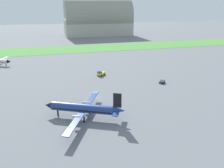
% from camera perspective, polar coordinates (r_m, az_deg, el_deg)
% --- Properties ---
extents(ground_plane, '(600.00, 600.00, 0.00)m').
position_cam_1_polar(ground_plane, '(67.01, -4.39, -3.80)').
color(ground_plane, slate).
extents(grass_taxiway_strip, '(360.00, 28.00, 0.08)m').
position_cam_1_polar(grass_taxiway_strip, '(146.09, -10.93, 8.94)').
color(grass_taxiway_strip, '#549342').
rests_on(grass_taxiway_strip, ground_plane).
extents(airplane_foreground_turboprop, '(19.64, 22.59, 7.33)m').
position_cam_1_polar(airplane_foreground_turboprop, '(55.10, -7.38, -6.31)').
color(airplane_foreground_turboprop, navy).
rests_on(airplane_foreground_turboprop, ground_plane).
extents(pushback_tug_near_gate, '(3.88, 3.74, 1.95)m').
position_cam_1_polar(pushback_tug_near_gate, '(88.53, -2.92, 2.81)').
color(pushback_tug_near_gate, yellow).
rests_on(pushback_tug_near_gate, ground_plane).
extents(baggage_cart_midfield, '(2.87, 2.95, 0.90)m').
position_cam_1_polar(baggage_cart_midfield, '(81.86, 13.01, 0.62)').
color(baggage_cart_midfield, '#2D333D').
rests_on(baggage_cart_midfield, ground_plane).
extents(hangar_distant, '(61.81, 31.24, 33.50)m').
position_cam_1_polar(hangar_distant, '(214.54, -3.75, 16.57)').
color(hangar_distant, '#B2AD9E').
rests_on(hangar_distant, ground_plane).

